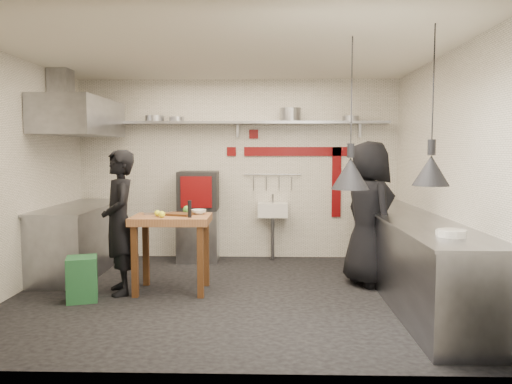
{
  "coord_description": "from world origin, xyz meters",
  "views": [
    {
      "loc": [
        0.5,
        -5.76,
        1.7
      ],
      "look_at": [
        0.33,
        0.3,
        1.19
      ],
      "focal_mm": 35.0,
      "sensor_mm": 36.0,
      "label": 1
    }
  ],
  "objects_px": {
    "prep_table": "(172,254)",
    "combi_oven": "(198,191)",
    "chef_left": "(119,222)",
    "green_bin": "(82,279)",
    "chef_right": "(369,213)",
    "oven_stand": "(198,235)"
  },
  "relations": [
    {
      "from": "prep_table",
      "to": "combi_oven",
      "type": "bearing_deg",
      "value": 85.75
    },
    {
      "from": "chef_left",
      "to": "green_bin",
      "type": "bearing_deg",
      "value": -72.02
    },
    {
      "from": "combi_oven",
      "to": "chef_right",
      "type": "relative_size",
      "value": 0.33
    },
    {
      "from": "oven_stand",
      "to": "combi_oven",
      "type": "xyz_separation_m",
      "value": [
        0.02,
        -0.07,
        0.69
      ]
    },
    {
      "from": "chef_right",
      "to": "oven_stand",
      "type": "bearing_deg",
      "value": 39.96
    },
    {
      "from": "combi_oven",
      "to": "prep_table",
      "type": "bearing_deg",
      "value": -95.03
    },
    {
      "from": "prep_table",
      "to": "chef_right",
      "type": "distance_m",
      "value": 2.49
    },
    {
      "from": "prep_table",
      "to": "chef_right",
      "type": "xyz_separation_m",
      "value": [
        2.42,
        0.37,
        0.45
      ]
    },
    {
      "from": "combi_oven",
      "to": "chef_right",
      "type": "height_order",
      "value": "chef_right"
    },
    {
      "from": "oven_stand",
      "to": "chef_left",
      "type": "xyz_separation_m",
      "value": [
        -0.67,
        -1.79,
        0.45
      ]
    },
    {
      "from": "combi_oven",
      "to": "oven_stand",
      "type": "bearing_deg",
      "value": 103.36
    },
    {
      "from": "chef_left",
      "to": "chef_right",
      "type": "xyz_separation_m",
      "value": [
        3.02,
        0.47,
        0.06
      ]
    },
    {
      "from": "green_bin",
      "to": "prep_table",
      "type": "relative_size",
      "value": 0.54
    },
    {
      "from": "green_bin",
      "to": "prep_table",
      "type": "bearing_deg",
      "value": 23.1
    },
    {
      "from": "oven_stand",
      "to": "chef_right",
      "type": "bearing_deg",
      "value": -31.07
    },
    {
      "from": "oven_stand",
      "to": "prep_table",
      "type": "bearing_deg",
      "value": -94.29
    },
    {
      "from": "green_bin",
      "to": "chef_right",
      "type": "relative_size",
      "value": 0.28
    },
    {
      "from": "chef_right",
      "to": "green_bin",
      "type": "bearing_deg",
      "value": 82.34
    },
    {
      "from": "oven_stand",
      "to": "chef_right",
      "type": "distance_m",
      "value": 2.74
    },
    {
      "from": "oven_stand",
      "to": "combi_oven",
      "type": "relative_size",
      "value": 1.35
    },
    {
      "from": "oven_stand",
      "to": "chef_left",
      "type": "relative_size",
      "value": 0.47
    },
    {
      "from": "green_bin",
      "to": "chef_left",
      "type": "height_order",
      "value": "chef_left"
    }
  ]
}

